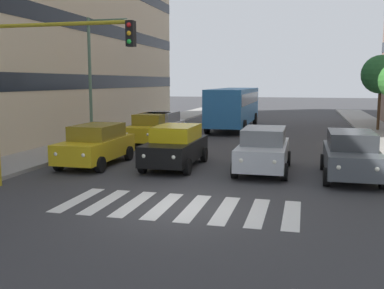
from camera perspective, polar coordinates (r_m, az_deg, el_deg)
ground_plane at (r=12.79m, az=-1.75°, el=-7.97°), size 180.00×180.00×0.00m
crosswalk_markings at (r=12.79m, az=-1.75°, el=-7.95°), size 6.75×2.80×0.01m
car_0 at (r=17.28m, az=19.67°, el=-1.22°), size 2.02×4.44×1.72m
car_1 at (r=17.74m, az=9.13°, el=-0.61°), size 2.02×4.44×1.72m
car_2 at (r=18.47m, az=-2.12°, el=-0.18°), size 2.02×4.44×1.72m
car_3 at (r=19.34m, az=-12.17°, el=0.02°), size 2.02×4.44×1.72m
car_row2_0 at (r=25.51m, az=-5.19°, el=2.08°), size 2.02×4.44×1.72m
car_row2_1 at (r=26.52m, az=-3.98°, el=2.32°), size 2.02×4.44×1.72m
bus_behind_traffic at (r=33.59m, az=5.40°, el=5.18°), size 2.78×10.50×3.00m
traffic_light_gantry at (r=15.38m, az=-19.72°, el=8.44°), size 5.12×0.36×5.50m
street_lamp_right at (r=24.17m, az=-12.08°, el=9.52°), size 2.51×0.28×6.66m
street_tree_3 at (r=34.04m, az=23.01°, el=8.24°), size 2.69×2.69×5.22m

